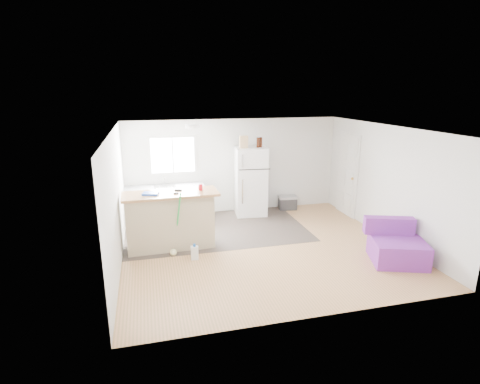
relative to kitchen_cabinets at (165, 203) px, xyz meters
name	(u,v)px	position (x,y,z in m)	size (l,w,h in m)	color
room	(263,191)	(1.80, -2.20, 0.77)	(5.51, 5.01, 2.41)	#9E7642
vinyl_zone	(216,229)	(1.08, -0.95, -0.43)	(4.05, 2.50, 0.00)	#362F28
window	(173,155)	(0.25, 0.28, 1.12)	(1.18, 0.06, 0.98)	white
interior_door	(347,175)	(4.52, -0.65, 0.59)	(0.11, 0.92, 2.10)	white
ceiling_fixture	(192,126)	(0.60, -1.00, 1.93)	(0.30, 0.30, 0.07)	white
kitchen_cabinets	(165,203)	(0.00, 0.00, 0.00)	(1.90, 0.62, 1.11)	white
peninsula	(170,220)	(0.01, -1.72, 0.15)	(1.88, 0.76, 1.15)	tan
refrigerator	(251,181)	(2.14, -0.08, 0.43)	(0.83, 0.79, 1.72)	white
cooler	(287,202)	(3.21, 0.04, -0.24)	(0.51, 0.38, 0.37)	#303133
purple_seat	(396,247)	(4.04, -3.39, -0.15)	(1.16, 1.15, 0.76)	#7B2D93
cleaner_jug	(195,253)	(0.39, -2.42, -0.29)	(0.15, 0.11, 0.31)	white
mop	(175,243)	(0.04, -2.11, -0.20)	(0.28, 0.34, 1.25)	green
red_cup	(201,187)	(0.64, -1.67, 0.78)	(0.08, 0.08, 0.12)	red
blue_tray	(151,193)	(-0.34, -1.75, 0.73)	(0.30, 0.22, 0.04)	blue
tool_a	(178,190)	(0.20, -1.61, 0.73)	(0.14, 0.05, 0.03)	black
tool_b	(176,193)	(0.13, -1.84, 0.73)	(0.10, 0.04, 0.03)	black
cardboard_box	(244,142)	(1.94, -0.15, 1.44)	(0.20, 0.10, 0.30)	tan
bottle_left	(258,142)	(2.30, -0.15, 1.42)	(0.07, 0.07, 0.25)	#38160A
bottle_right	(261,142)	(2.39, -0.11, 1.42)	(0.07, 0.07, 0.25)	#38160A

